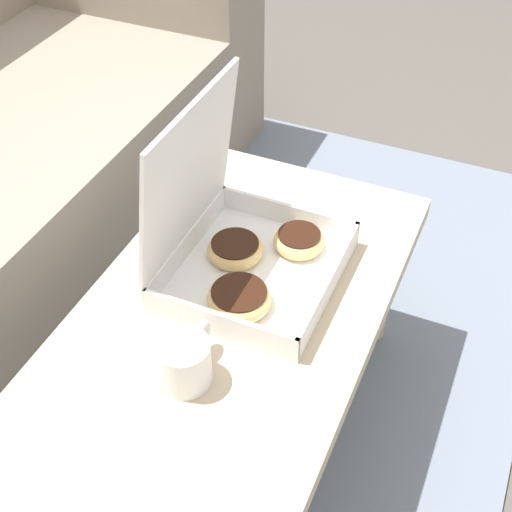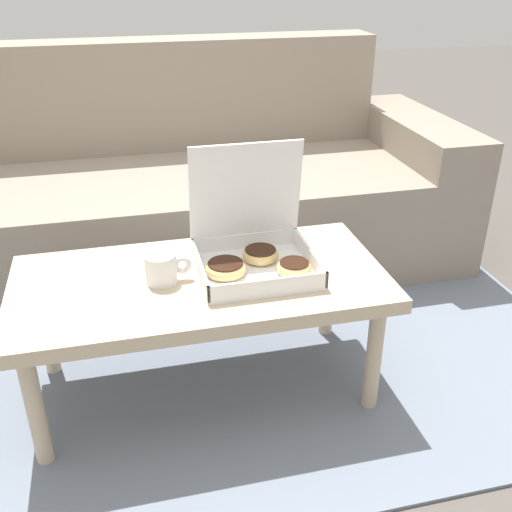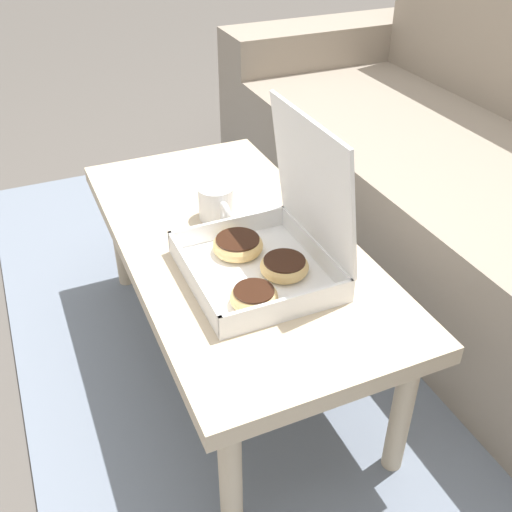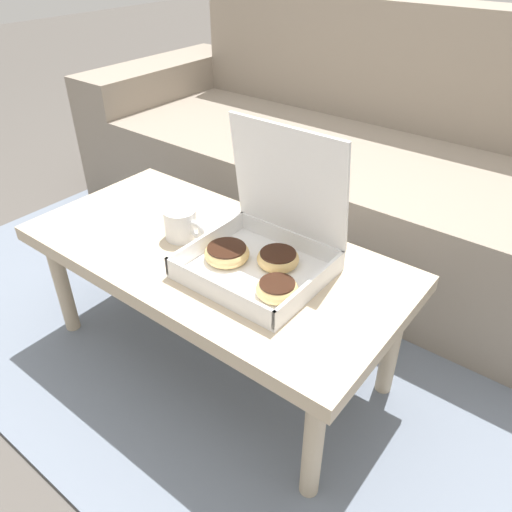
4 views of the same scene
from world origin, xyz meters
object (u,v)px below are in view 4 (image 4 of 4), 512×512
(couch, at_px, (367,172))
(pastry_box, at_px, (263,248))
(coffee_table, at_px, (212,263))
(coffee_mug, at_px, (182,224))

(couch, height_order, pastry_box, couch)
(coffee_table, xyz_separation_m, pastry_box, (0.15, 0.02, 0.10))
(couch, height_order, coffee_table, couch)
(pastry_box, bearing_deg, coffee_mug, -175.69)
(pastry_box, relative_size, coffee_mug, 2.68)
(pastry_box, bearing_deg, coffee_table, -173.52)
(coffee_table, relative_size, coffee_mug, 8.09)
(coffee_mug, bearing_deg, pastry_box, 4.31)
(pastry_box, distance_m, coffee_mug, 0.26)
(pastry_box, bearing_deg, couch, 100.22)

